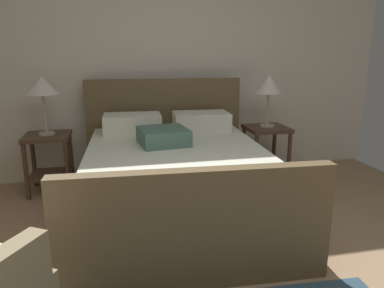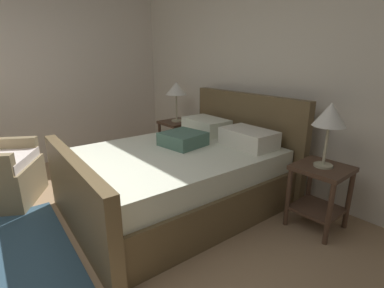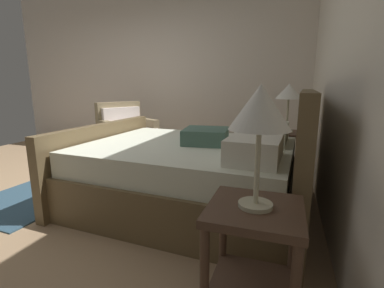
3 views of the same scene
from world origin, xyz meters
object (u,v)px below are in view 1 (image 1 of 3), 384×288
Objects in this scene: nightstand_right at (266,144)px; nightstand_left at (49,153)px; table_lamp_right at (269,86)px; table_lamp_left at (42,87)px; bed at (175,176)px.

nightstand_left is at bearing 177.01° from nightstand_right.
table_lamp_left reaches higher than table_lamp_right.
nightstand_left is (-2.30, 0.12, 0.00)m from nightstand_right.
bed is 3.80× the size of table_lamp_left.
nightstand_left is at bearing 177.01° from table_lamp_right.
table_lamp_right is at bearing -2.99° from nightstand_left.
table_lamp_right is at bearing 63.43° from nightstand_right.
table_lamp_left is at bearing 144.78° from bed.
nightstand_right is (1.15, 0.69, 0.06)m from bed.
table_lamp_left is at bearing 135.00° from nightstand_left.
table_lamp_left is at bearing 177.01° from nightstand_right.
table_lamp_left is (-1.15, 0.81, 0.72)m from bed.
table_lamp_left is (-2.30, 0.12, 0.67)m from nightstand_right.
nightstand_right is at bearing 31.11° from bed.
table_lamp_left reaches higher than nightstand_right.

